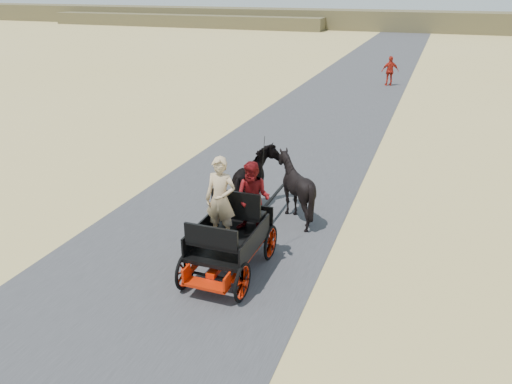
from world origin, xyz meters
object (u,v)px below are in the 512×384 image
(horse_left, at_px, (255,182))
(horse_right, at_px, (295,188))
(carriage, at_px, (230,256))
(pedestrian, at_px, (390,71))

(horse_left, relative_size, horse_right, 1.18)
(horse_left, height_order, horse_right, horse_right)
(carriage, distance_m, horse_left, 3.09)
(pedestrian, bearing_deg, carriage, 66.67)
(carriage, bearing_deg, horse_right, 79.61)
(carriage, height_order, horse_right, horse_right)
(horse_right, xyz_separation_m, pedestrian, (0.25, 19.45, 0.01))
(horse_right, bearing_deg, pedestrian, -90.75)
(horse_right, relative_size, pedestrian, 0.98)
(horse_right, bearing_deg, carriage, 79.61)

